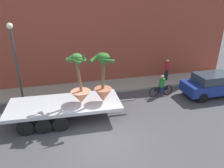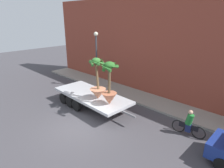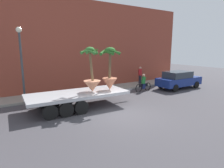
# 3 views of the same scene
# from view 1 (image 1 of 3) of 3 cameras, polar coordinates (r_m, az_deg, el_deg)

# --- Properties ---
(ground_plane) EXTENTS (60.00, 60.00, 0.00)m
(ground_plane) POSITION_cam_1_polar(r_m,az_deg,el_deg) (10.33, -2.45, -15.09)
(ground_plane) COLOR #423F44
(sidewalk) EXTENTS (24.00, 2.20, 0.15)m
(sidewalk) POSITION_cam_1_polar(r_m,az_deg,el_deg) (15.51, -6.98, -1.17)
(sidewalk) COLOR gray
(sidewalk) RESTS_ON ground
(building_facade) EXTENTS (24.00, 1.20, 7.71)m
(building_facade) POSITION_cam_1_polar(r_m,az_deg,el_deg) (16.07, -8.43, 13.71)
(building_facade) COLOR brown
(building_facade) RESTS_ON ground
(flatbed_trailer) EXTENTS (7.10, 2.67, 0.98)m
(flatbed_trailer) POSITION_cam_1_polar(r_m,az_deg,el_deg) (11.82, -13.97, -6.04)
(flatbed_trailer) COLOR #B7BABF
(flatbed_trailer) RESTS_ON ground
(potted_palm_rear) EXTENTS (1.26, 1.34, 2.75)m
(potted_palm_rear) POSITION_cam_1_polar(r_m,az_deg,el_deg) (11.14, -2.49, 0.37)
(potted_palm_rear) COLOR #B26647
(potted_palm_rear) RESTS_ON flatbed_trailer
(potted_palm_middle) EXTENTS (1.20, 1.16, 2.76)m
(potted_palm_middle) POSITION_cam_1_polar(r_m,az_deg,el_deg) (11.18, -8.76, -0.74)
(potted_palm_middle) COLOR tan
(potted_palm_middle) RESTS_ON flatbed_trailer
(cyclist) EXTENTS (1.84, 0.38, 1.54)m
(cyclist) POSITION_cam_1_polar(r_m,az_deg,el_deg) (14.58, 13.40, -0.72)
(cyclist) COLOR black
(cyclist) RESTS_ON ground
(parked_car) EXTENTS (4.40, 1.85, 1.58)m
(parked_car) POSITION_cam_1_polar(r_m,az_deg,el_deg) (15.82, 26.25, -0.03)
(parked_car) COLOR navy
(parked_car) RESTS_ON ground
(pedestrian_near_gate) EXTENTS (0.36, 0.36, 1.71)m
(pedestrian_near_gate) POSITION_cam_1_polar(r_m,az_deg,el_deg) (17.04, 14.78, 3.95)
(pedestrian_near_gate) COLOR black
(pedestrian_near_gate) RESTS_ON sidewalk
(street_lamp) EXTENTS (0.36, 0.36, 4.83)m
(street_lamp) POSITION_cam_1_polar(r_m,az_deg,el_deg) (13.94, -25.19, 7.78)
(street_lamp) COLOR #383D42
(street_lamp) RESTS_ON sidewalk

